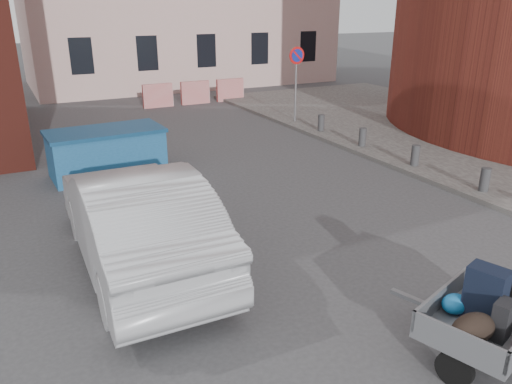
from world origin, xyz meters
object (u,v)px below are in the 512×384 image
trailer (484,315)px  silver_car (137,218)px  bicycle (458,126)px  dumpster (107,152)px

trailer → silver_car: (-3.12, 4.30, 0.25)m
silver_car → bicycle: 11.31m
silver_car → trailer: bearing=126.9°
silver_car → bicycle: (10.89, 3.06, -0.24)m
silver_car → dumpster: bearing=-95.1°
bicycle → dumpster: bearing=96.0°
trailer → dumpster: 9.76m
trailer → silver_car: 5.32m
dumpster → bicycle: 10.55m
dumpster → bicycle: (10.34, -2.05, 0.01)m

